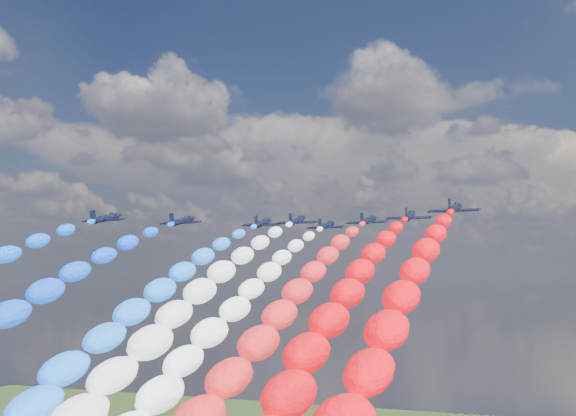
% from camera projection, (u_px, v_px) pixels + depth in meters
% --- Properties ---
extents(jet_0, '(8.28, 11.23, 4.53)m').
position_uv_depth(jet_0, '(105.00, 218.00, 141.13)').
color(jet_0, black).
extents(jet_1, '(8.51, 11.40, 4.53)m').
position_uv_depth(jet_1, '(182.00, 221.00, 148.34)').
color(jet_1, black).
extents(jet_2, '(8.72, 11.55, 4.53)m').
position_uv_depth(jet_2, '(262.00, 223.00, 154.66)').
color(jet_2, black).
extents(trail_2, '(5.83, 101.11, 45.28)m').
position_uv_depth(trail_2, '(119.00, 349.00, 104.20)').
color(trail_2, '#196EF7').
extents(jet_3, '(8.21, 11.18, 4.53)m').
position_uv_depth(jet_3, '(297.00, 221.00, 148.10)').
color(jet_3, black).
extents(trail_3, '(5.83, 101.11, 45.28)m').
position_uv_depth(trail_3, '(161.00, 354.00, 97.64)').
color(trail_3, white).
extents(jet_4, '(8.60, 11.46, 4.53)m').
position_uv_depth(jet_4, '(326.00, 226.00, 163.06)').
color(jet_4, black).
extents(trail_4, '(5.83, 101.11, 45.28)m').
position_uv_depth(trail_4, '(222.00, 343.00, 112.60)').
color(trail_4, white).
extents(jet_5, '(8.72, 11.55, 4.53)m').
position_uv_depth(jet_5, '(368.00, 221.00, 147.03)').
color(jet_5, black).
extents(trail_5, '(5.83, 101.11, 45.28)m').
position_uv_depth(trail_5, '(268.00, 355.00, 96.57)').
color(trail_5, red).
extents(jet_6, '(8.67, 11.51, 4.53)m').
position_uv_depth(jet_6, '(409.00, 216.00, 135.29)').
color(jet_6, black).
extents(trail_6, '(5.83, 101.11, 45.28)m').
position_uv_depth(trail_6, '(320.00, 366.00, 84.83)').
color(trail_6, red).
extents(jet_7, '(8.51, 11.40, 4.53)m').
position_uv_depth(jet_7, '(454.00, 209.00, 119.74)').
color(jet_7, black).
extents(trail_7, '(5.83, 101.11, 45.28)m').
position_uv_depth(trail_7, '(378.00, 387.00, 69.28)').
color(trail_7, '#F50611').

